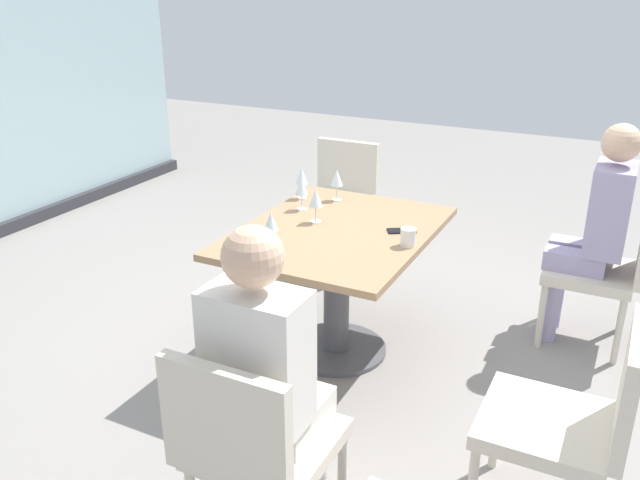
{
  "coord_description": "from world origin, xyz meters",
  "views": [
    {
      "loc": [
        -2.94,
        -1.37,
        1.97
      ],
      "look_at": [
        0.0,
        0.1,
        0.65
      ],
      "focal_mm": 37.41,
      "sensor_mm": 36.0,
      "label": 1
    }
  ],
  "objects_px": {
    "chair_far_right": "(339,197)",
    "wine_glass_1": "(271,222)",
    "person_side_end": "(267,375)",
    "chair_front_left": "(576,415)",
    "wine_glass_4": "(337,179)",
    "dining_table_main": "(337,261)",
    "person_front_right": "(595,225)",
    "coffee_cup": "(408,237)",
    "chair_side_end": "(253,442)",
    "wine_glass_3": "(316,199)",
    "cell_phone_on_table": "(401,231)",
    "wine_glass_0": "(302,177)",
    "wine_glass_2": "(302,187)",
    "chair_front_right": "(611,263)"
  },
  "relations": [
    {
      "from": "person_side_end",
      "to": "wine_glass_2",
      "type": "relative_size",
      "value": 6.81
    },
    {
      "from": "chair_front_right",
      "to": "wine_glass_0",
      "type": "distance_m",
      "value": 1.79
    },
    {
      "from": "wine_glass_0",
      "to": "chair_front_right",
      "type": "bearing_deg",
      "value": -77.28
    },
    {
      "from": "wine_glass_1",
      "to": "wine_glass_4",
      "type": "height_order",
      "value": "same"
    },
    {
      "from": "wine_glass_1",
      "to": "coffee_cup",
      "type": "bearing_deg",
      "value": -61.04
    },
    {
      "from": "cell_phone_on_table",
      "to": "wine_glass_4",
      "type": "bearing_deg",
      "value": 27.6
    },
    {
      "from": "person_side_end",
      "to": "wine_glass_3",
      "type": "bearing_deg",
      "value": 20.21
    },
    {
      "from": "dining_table_main",
      "to": "wine_glass_1",
      "type": "relative_size",
      "value": 6.6
    },
    {
      "from": "chair_side_end",
      "to": "chair_far_right",
      "type": "distance_m",
      "value": 2.67
    },
    {
      "from": "chair_front_right",
      "to": "coffee_cup",
      "type": "xyz_separation_m",
      "value": [
        -0.81,
        0.9,
        0.28
      ]
    },
    {
      "from": "coffee_cup",
      "to": "chair_front_left",
      "type": "bearing_deg",
      "value": -127.98
    },
    {
      "from": "dining_table_main",
      "to": "chair_side_end",
      "type": "height_order",
      "value": "chair_side_end"
    },
    {
      "from": "chair_side_end",
      "to": "chair_front_right",
      "type": "height_order",
      "value": "same"
    },
    {
      "from": "wine_glass_0",
      "to": "wine_glass_2",
      "type": "distance_m",
      "value": 0.2
    },
    {
      "from": "wine_glass_0",
      "to": "cell_phone_on_table",
      "type": "bearing_deg",
      "value": -109.35
    },
    {
      "from": "chair_side_end",
      "to": "dining_table_main",
      "type": "bearing_deg",
      "value": 13.81
    },
    {
      "from": "wine_glass_1",
      "to": "wine_glass_0",
      "type": "bearing_deg",
      "value": 17.13
    },
    {
      "from": "wine_glass_4",
      "to": "coffee_cup",
      "type": "relative_size",
      "value": 2.06
    },
    {
      "from": "chair_side_end",
      "to": "wine_glass_3",
      "type": "xyz_separation_m",
      "value": [
        1.44,
        0.49,
        0.37
      ]
    },
    {
      "from": "chair_side_end",
      "to": "wine_glass_4",
      "type": "height_order",
      "value": "wine_glass_4"
    },
    {
      "from": "chair_far_right",
      "to": "wine_glass_1",
      "type": "xyz_separation_m",
      "value": [
        -1.5,
        -0.34,
        0.37
      ]
    },
    {
      "from": "cell_phone_on_table",
      "to": "coffee_cup",
      "type": "bearing_deg",
      "value": 177.67
    },
    {
      "from": "person_side_end",
      "to": "wine_glass_1",
      "type": "distance_m",
      "value": 1.06
    },
    {
      "from": "wine_glass_3",
      "to": "wine_glass_2",
      "type": "bearing_deg",
      "value": 47.54
    },
    {
      "from": "dining_table_main",
      "to": "person_front_right",
      "type": "bearing_deg",
      "value": -57.76
    },
    {
      "from": "dining_table_main",
      "to": "wine_glass_4",
      "type": "distance_m",
      "value": 0.57
    },
    {
      "from": "wine_glass_2",
      "to": "wine_glass_3",
      "type": "distance_m",
      "value": 0.22
    },
    {
      "from": "chair_front_right",
      "to": "cell_phone_on_table",
      "type": "relative_size",
      "value": 6.04
    },
    {
      "from": "wine_glass_1",
      "to": "wine_glass_3",
      "type": "relative_size",
      "value": 1.0
    },
    {
      "from": "person_front_right",
      "to": "wine_glass_3",
      "type": "relative_size",
      "value": 6.81
    },
    {
      "from": "chair_front_left",
      "to": "wine_glass_1",
      "type": "height_order",
      "value": "wine_glass_1"
    },
    {
      "from": "dining_table_main",
      "to": "chair_far_right",
      "type": "xyz_separation_m",
      "value": [
        1.13,
        0.52,
        -0.05
      ]
    },
    {
      "from": "dining_table_main",
      "to": "wine_glass_0",
      "type": "relative_size",
      "value": 6.6
    },
    {
      "from": "wine_glass_4",
      "to": "cell_phone_on_table",
      "type": "xyz_separation_m",
      "value": [
        -0.31,
        -0.52,
        -0.13
      ]
    },
    {
      "from": "chair_front_right",
      "to": "wine_glass_2",
      "type": "bearing_deg",
      "value": 109.25
    },
    {
      "from": "dining_table_main",
      "to": "coffee_cup",
      "type": "xyz_separation_m",
      "value": [
        -0.05,
        -0.41,
        0.23
      ]
    },
    {
      "from": "chair_side_end",
      "to": "chair_front_right",
      "type": "distance_m",
      "value": 2.35
    },
    {
      "from": "wine_glass_4",
      "to": "cell_phone_on_table",
      "type": "height_order",
      "value": "wine_glass_4"
    },
    {
      "from": "chair_front_left",
      "to": "wine_glass_4",
      "type": "xyz_separation_m",
      "value": [
        1.18,
        1.51,
        0.37
      ]
    },
    {
      "from": "wine_glass_0",
      "to": "coffee_cup",
      "type": "distance_m",
      "value": 0.92
    },
    {
      "from": "person_side_end",
      "to": "wine_glass_4",
      "type": "relative_size",
      "value": 6.81
    },
    {
      "from": "coffee_cup",
      "to": "cell_phone_on_table",
      "type": "distance_m",
      "value": 0.2
    },
    {
      "from": "dining_table_main",
      "to": "wine_glass_3",
      "type": "bearing_deg",
      "value": 74.14
    },
    {
      "from": "wine_glass_1",
      "to": "cell_phone_on_table",
      "type": "relative_size",
      "value": 1.28
    },
    {
      "from": "chair_front_right",
      "to": "chair_front_left",
      "type": "bearing_deg",
      "value": 180.0
    },
    {
      "from": "chair_front_left",
      "to": "chair_far_right",
      "type": "bearing_deg",
      "value": 44.07
    },
    {
      "from": "chair_side_end",
      "to": "person_side_end",
      "type": "bearing_deg",
      "value": 0.0
    },
    {
      "from": "chair_front_left",
      "to": "wine_glass_1",
      "type": "xyz_separation_m",
      "value": [
        0.38,
        1.48,
        0.37
      ]
    },
    {
      "from": "chair_side_end",
      "to": "wine_glass_4",
      "type": "relative_size",
      "value": 4.7
    },
    {
      "from": "person_front_right",
      "to": "chair_far_right",
      "type": "bearing_deg",
      "value": 77.69
    }
  ]
}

